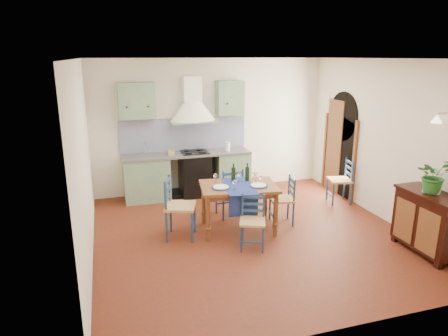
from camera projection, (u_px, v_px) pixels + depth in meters
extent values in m
plane|color=#4C1F10|center=(252.00, 234.00, 6.58)|extent=(5.00, 5.00, 0.00)
cube|color=silver|center=(211.00, 126.00, 8.51)|extent=(5.00, 0.04, 2.80)
cube|color=gray|center=(147.00, 179.00, 8.08)|extent=(0.90, 0.60, 0.88)
cube|color=gray|center=(231.00, 172.00, 8.58)|extent=(0.70, 0.60, 0.88)
cube|color=black|center=(195.00, 175.00, 8.36)|extent=(0.60, 0.58, 0.88)
cube|color=slate|center=(187.00, 154.00, 8.19)|extent=(2.60, 0.64, 0.04)
cube|color=silver|center=(145.00, 157.00, 7.95)|extent=(0.45, 0.40, 0.03)
cylinder|color=silver|center=(144.00, 147.00, 8.08)|extent=(0.02, 0.02, 0.26)
cube|color=black|center=(194.00, 152.00, 8.22)|extent=(0.55, 0.48, 0.02)
cube|color=black|center=(188.00, 193.00, 8.47)|extent=(2.60, 0.50, 0.08)
cube|color=#0A135D|center=(184.00, 134.00, 8.34)|extent=(2.65, 0.05, 0.68)
cube|color=gray|center=(137.00, 101.00, 7.74)|extent=(0.70, 0.34, 0.70)
cube|color=gray|center=(230.00, 98.00, 8.28)|extent=(0.55, 0.34, 0.70)
cone|color=white|center=(193.00, 112.00, 8.06)|extent=(0.96, 0.96, 0.40)
cube|color=white|center=(191.00, 89.00, 8.02)|extent=(0.36, 0.30, 0.50)
cube|color=silver|center=(388.00, 142.00, 6.90)|extent=(0.04, 5.00, 2.80)
cube|color=black|center=(340.00, 156.00, 8.34)|extent=(0.03, 1.00, 1.65)
cylinder|color=black|center=(343.00, 116.00, 8.12)|extent=(0.03, 1.00, 1.00)
cube|color=brown|center=(354.00, 162.00, 7.84)|extent=(0.06, 0.06, 1.65)
cube|color=brown|center=(325.00, 150.00, 8.83)|extent=(0.06, 0.06, 1.65)
cube|color=brown|center=(334.00, 146.00, 8.50)|extent=(0.04, 0.55, 1.96)
cylinder|color=silver|center=(443.00, 113.00, 5.67)|extent=(0.15, 0.04, 0.04)
cone|color=#FFEDC6|center=(437.00, 119.00, 5.66)|extent=(0.16, 0.16, 0.12)
cube|color=silver|center=(84.00, 164.00, 5.50)|extent=(0.04, 5.00, 2.80)
cube|color=silver|center=(255.00, 58.00, 5.82)|extent=(5.00, 5.00, 0.01)
cube|color=brown|center=(239.00, 187.00, 6.56)|extent=(1.35, 1.00, 0.05)
cube|color=brown|center=(239.00, 191.00, 6.58)|extent=(1.21, 0.86, 0.08)
cylinder|color=brown|center=(208.00, 219.00, 6.26)|extent=(0.07, 0.07, 0.74)
cylinder|color=brown|center=(204.00, 204.00, 6.91)|extent=(0.07, 0.07, 0.74)
cylinder|color=brown|center=(276.00, 215.00, 6.42)|extent=(0.07, 0.07, 0.74)
cylinder|color=brown|center=(265.00, 200.00, 7.07)|extent=(0.07, 0.07, 0.74)
cube|color=navy|center=(239.00, 186.00, 6.50)|extent=(0.59, 0.99, 0.01)
cube|color=navy|center=(244.00, 205.00, 6.20)|extent=(0.46, 0.08, 0.38)
cylinder|color=navy|center=(221.00, 187.00, 6.41)|extent=(0.31, 0.31, 0.01)
cylinder|color=white|center=(221.00, 187.00, 6.40)|extent=(0.25, 0.25, 0.01)
cylinder|color=navy|center=(258.00, 186.00, 6.50)|extent=(0.31, 0.31, 0.01)
cylinder|color=white|center=(259.00, 185.00, 6.49)|extent=(0.25, 0.25, 0.01)
cylinder|color=black|center=(233.00, 173.00, 6.70)|extent=(0.07, 0.07, 0.32)
cylinder|color=black|center=(247.00, 172.00, 6.73)|extent=(0.07, 0.07, 0.32)
cylinder|color=white|center=(255.00, 178.00, 6.73)|extent=(0.05, 0.05, 0.10)
sphere|color=yellow|center=(255.00, 173.00, 6.71)|extent=(0.10, 0.10, 0.10)
cylinder|color=navy|center=(241.00, 239.00, 5.93)|extent=(0.03, 0.03, 0.42)
cylinder|color=navy|center=(242.00, 218.00, 6.19)|extent=(0.03, 0.03, 0.82)
cylinder|color=navy|center=(263.00, 240.00, 5.90)|extent=(0.03, 0.03, 0.42)
cylinder|color=navy|center=(263.00, 219.00, 6.16)|extent=(0.03, 0.03, 0.82)
cube|color=tan|center=(253.00, 222.00, 6.01)|extent=(0.50, 0.50, 0.04)
cube|color=navy|center=(253.00, 210.00, 6.14)|extent=(0.33, 0.15, 0.04)
cube|color=navy|center=(253.00, 204.00, 6.11)|extent=(0.33, 0.15, 0.04)
cube|color=navy|center=(253.00, 197.00, 6.08)|extent=(0.33, 0.15, 0.04)
cube|color=navy|center=(252.00, 243.00, 5.93)|extent=(0.31, 0.15, 0.02)
cylinder|color=navy|center=(234.00, 199.00, 7.54)|extent=(0.04, 0.04, 0.47)
cylinder|color=navy|center=(242.00, 194.00, 7.15)|extent=(0.04, 0.04, 0.92)
cylinder|color=navy|center=(216.00, 201.00, 7.41)|extent=(0.04, 0.04, 0.47)
cylinder|color=navy|center=(223.00, 196.00, 7.02)|extent=(0.04, 0.04, 0.92)
cube|color=tan|center=(229.00, 190.00, 7.24)|extent=(0.46, 0.46, 0.04)
cube|color=navy|center=(233.00, 187.00, 7.04)|extent=(0.39, 0.05, 0.05)
cube|color=navy|center=(233.00, 180.00, 7.01)|extent=(0.39, 0.05, 0.05)
cube|color=navy|center=(233.00, 174.00, 6.97)|extent=(0.39, 0.05, 0.05)
cube|color=navy|center=(225.00, 203.00, 7.49)|extent=(0.37, 0.06, 0.03)
cylinder|color=navy|center=(192.00, 227.00, 6.23)|extent=(0.04, 0.04, 0.51)
cylinder|color=navy|center=(166.00, 213.00, 6.18)|extent=(0.04, 0.04, 1.00)
cylinder|color=navy|center=(195.00, 217.00, 6.62)|extent=(0.04, 0.04, 0.51)
cylinder|color=navy|center=(170.00, 203.00, 6.56)|extent=(0.04, 0.04, 1.00)
cube|color=tan|center=(181.00, 206.00, 6.36)|extent=(0.59, 0.59, 0.04)
cube|color=navy|center=(168.00, 198.00, 6.33)|extent=(0.16, 0.41, 0.05)
cube|color=navy|center=(167.00, 190.00, 6.29)|extent=(0.16, 0.41, 0.05)
cube|color=navy|center=(167.00, 182.00, 6.25)|extent=(0.16, 0.41, 0.05)
cube|color=navy|center=(193.00, 225.00, 6.44)|extent=(0.16, 0.39, 0.03)
cylinder|color=navy|center=(270.00, 208.00, 7.13)|extent=(0.03, 0.03, 0.43)
cylinder|color=navy|center=(289.00, 197.00, 7.11)|extent=(0.03, 0.03, 0.84)
cylinder|color=navy|center=(274.00, 215.00, 6.81)|extent=(0.03, 0.03, 0.43)
cylinder|color=navy|center=(294.00, 203.00, 6.79)|extent=(0.03, 0.03, 0.84)
cube|color=tan|center=(282.00, 199.00, 6.92)|extent=(0.46, 0.46, 0.04)
cube|color=navy|center=(291.00, 192.00, 6.91)|extent=(0.09, 0.35, 0.04)
cube|color=navy|center=(292.00, 186.00, 6.88)|extent=(0.09, 0.35, 0.04)
cube|color=navy|center=(292.00, 180.00, 6.85)|extent=(0.09, 0.35, 0.04)
cube|color=navy|center=(272.00, 214.00, 6.98)|extent=(0.09, 0.33, 0.02)
cylinder|color=navy|center=(327.00, 189.00, 8.13)|extent=(0.04, 0.04, 0.45)
cylinder|color=navy|center=(345.00, 178.00, 8.10)|extent=(0.04, 0.04, 0.88)
cylinder|color=navy|center=(333.00, 195.00, 7.79)|extent=(0.04, 0.04, 0.45)
cylinder|color=navy|center=(352.00, 184.00, 7.76)|extent=(0.04, 0.04, 0.88)
cube|color=tan|center=(340.00, 180.00, 7.91)|extent=(0.49, 0.49, 0.04)
cube|color=navy|center=(349.00, 174.00, 7.89)|extent=(0.10, 0.37, 0.04)
cube|color=navy|center=(349.00, 168.00, 7.86)|extent=(0.10, 0.37, 0.04)
cube|color=navy|center=(350.00, 162.00, 7.82)|extent=(0.10, 0.37, 0.04)
cube|color=navy|center=(330.00, 194.00, 7.97)|extent=(0.10, 0.35, 0.02)
cube|color=black|center=(429.00, 222.00, 5.86)|extent=(0.45, 1.00, 0.82)
cube|color=black|center=(433.00, 194.00, 5.74)|extent=(0.50, 1.05, 0.04)
cube|color=brown|center=(427.00, 233.00, 5.59)|extent=(0.02, 0.38, 0.63)
cube|color=brown|center=(404.00, 220.00, 6.01)|extent=(0.02, 0.38, 0.63)
cube|color=black|center=(438.00, 265.00, 5.52)|extent=(0.08, 0.08, 0.08)
cube|color=black|center=(395.00, 239.00, 6.33)|extent=(0.08, 0.08, 0.08)
cube|color=black|center=(413.00, 236.00, 6.43)|extent=(0.08, 0.08, 0.08)
imported|color=#246025|center=(434.00, 175.00, 5.70)|extent=(0.53, 0.48, 0.51)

